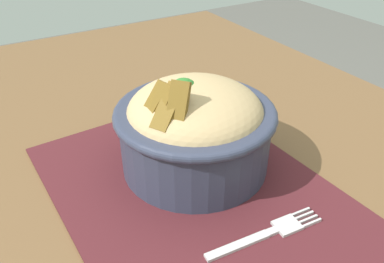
# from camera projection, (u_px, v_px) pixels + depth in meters

# --- Properties ---
(table) EXTENTS (1.30, 0.79, 0.77)m
(table) POSITION_uv_depth(u_px,v_px,m) (220.00, 239.00, 0.49)
(table) COLOR brown
(table) RESTS_ON ground_plane
(placemat) EXTENTS (0.40, 0.30, 0.00)m
(placemat) POSITION_uv_depth(u_px,v_px,m) (194.00, 191.00, 0.45)
(placemat) COLOR #47191E
(placemat) RESTS_ON table
(bowl) EXTENTS (0.22, 0.22, 0.13)m
(bowl) POSITION_uv_depth(u_px,v_px,m) (192.00, 126.00, 0.46)
(bowl) COLOR #2D3347
(bowl) RESTS_ON placemat
(fork) EXTENTS (0.03, 0.13, 0.00)m
(fork) POSITION_uv_depth(u_px,v_px,m) (269.00, 233.00, 0.39)
(fork) COLOR #BDBDBD
(fork) RESTS_ON placemat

